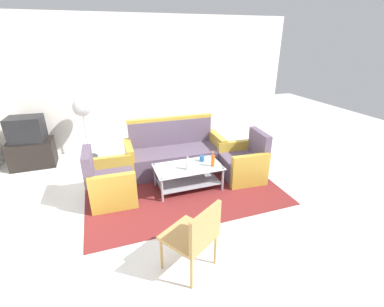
% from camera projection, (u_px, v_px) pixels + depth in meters
% --- Properties ---
extents(ground_plane, '(14.00, 14.00, 0.00)m').
position_uv_depth(ground_plane, '(201.00, 213.00, 3.91)').
color(ground_plane, white).
extents(wall_back, '(6.52, 0.12, 2.80)m').
position_uv_depth(wall_back, '(152.00, 83.00, 5.98)').
color(wall_back, silver).
rests_on(wall_back, ground).
extents(rug, '(3.12, 2.19, 0.01)m').
position_uv_depth(rug, '(182.00, 187.00, 4.56)').
color(rug, maroon).
rests_on(rug, ground).
extents(couch, '(1.82, 0.79, 0.96)m').
position_uv_depth(couch, '(175.00, 154.00, 5.07)').
color(couch, '#5B4C60').
rests_on(couch, rug).
extents(armchair_left, '(0.72, 0.78, 0.85)m').
position_uv_depth(armchair_left, '(110.00, 183.00, 4.12)').
color(armchair_left, '#5B4C60').
rests_on(armchair_left, rug).
extents(armchair_right, '(0.75, 0.81, 0.85)m').
position_uv_depth(armchair_right, '(244.00, 163.00, 4.77)').
color(armchair_right, '#5B4C60').
rests_on(armchair_right, rug).
extents(coffee_table, '(1.10, 0.60, 0.40)m').
position_uv_depth(coffee_table, '(188.00, 174.00, 4.43)').
color(coffee_table, silver).
rests_on(coffee_table, rug).
extents(bottle_clear, '(0.07, 0.07, 0.22)m').
position_uv_depth(bottle_clear, '(188.00, 165.00, 4.25)').
color(bottle_clear, silver).
rests_on(bottle_clear, coffee_table).
extents(bottle_orange, '(0.06, 0.06, 0.27)m').
position_uv_depth(bottle_orange, '(213.00, 160.00, 4.35)').
color(bottle_orange, '#D85919').
rests_on(bottle_orange, coffee_table).
extents(cup, '(0.08, 0.08, 0.10)m').
position_uv_depth(cup, '(202.00, 158.00, 4.54)').
color(cup, '#2659A5').
rests_on(cup, coffee_table).
extents(tv_stand, '(0.80, 0.50, 0.52)m').
position_uv_depth(tv_stand, '(33.00, 154.00, 5.23)').
color(tv_stand, black).
rests_on(tv_stand, ground).
extents(television, '(0.63, 0.49, 0.48)m').
position_uv_depth(television, '(26.00, 129.00, 5.03)').
color(television, black).
rests_on(television, tv_stand).
extents(pedestal_fan, '(0.36, 0.36, 1.27)m').
position_uv_depth(pedestal_fan, '(82.00, 111.00, 5.28)').
color(pedestal_fan, '#2D2D33').
rests_on(pedestal_fan, ground).
extents(wicker_chair, '(0.66, 0.66, 0.84)m').
position_uv_depth(wicker_chair, '(195.00, 234.00, 2.76)').
color(wicker_chair, '#AD844C').
rests_on(wicker_chair, ground).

